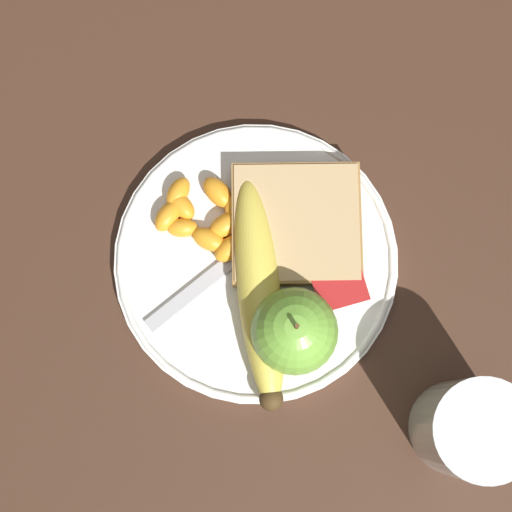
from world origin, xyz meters
The scene contains 17 objects.
ground_plane centered at (0.00, 0.00, 0.00)m, with size 3.00×3.00×0.00m, color #42281C.
plate centered at (0.00, 0.00, 0.01)m, with size 0.24×0.24×0.01m.
juice_glass centered at (-0.12, 0.18, 0.05)m, with size 0.08×0.08×0.10m.
apple centered at (-0.01, 0.07, 0.05)m, with size 0.07×0.07×0.08m.
banana centered at (0.01, 0.03, 0.03)m, with size 0.07×0.20×0.04m.
bread_slice centered at (-0.04, -0.02, 0.02)m, with size 0.13×0.13×0.02m.
fork centered at (0.01, -0.01, 0.01)m, with size 0.17×0.09×0.00m.
jam_packet centered at (-0.06, 0.04, 0.02)m, with size 0.04×0.03×0.02m.
orange_segment_0 centered at (0.05, -0.04, 0.02)m, with size 0.03×0.02×0.01m.
orange_segment_1 centered at (0.02, -0.01, 0.02)m, with size 0.04×0.03×0.02m.
orange_segment_2 centered at (0.02, -0.06, 0.02)m, with size 0.03×0.04×0.02m.
orange_segment_3 centered at (0.01, -0.04, 0.02)m, with size 0.02×0.03×0.02m.
orange_segment_4 centered at (0.05, -0.07, 0.02)m, with size 0.03×0.03×0.02m.
orange_segment_5 centered at (0.03, -0.03, 0.02)m, with size 0.03×0.03×0.02m.
orange_segment_6 centered at (0.02, -0.03, 0.02)m, with size 0.04×0.03×0.02m.
orange_segment_7 centered at (0.05, -0.06, 0.02)m, with size 0.03×0.03×0.02m.
orange_segment_8 centered at (0.06, -0.06, 0.02)m, with size 0.03×0.03×0.02m.
Camera 1 is at (0.03, 0.12, 0.73)m, focal length 60.00 mm.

